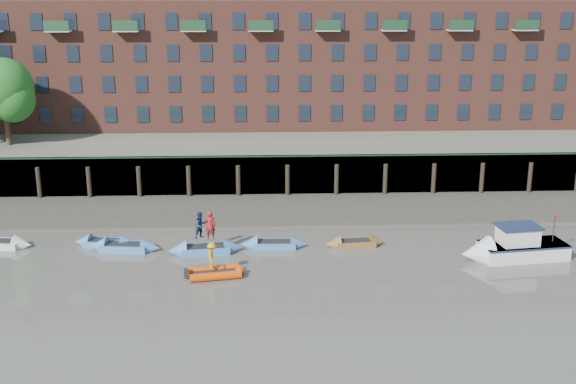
{
  "coord_description": "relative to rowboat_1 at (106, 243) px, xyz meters",
  "views": [
    {
      "loc": [
        -0.21,
        -34.69,
        16.94
      ],
      "look_at": [
        1.65,
        12.0,
        3.2
      ],
      "focal_mm": 45.0,
      "sensor_mm": 36.0,
      "label": 1
    }
  ],
  "objects": [
    {
      "name": "rib_tender",
      "position": [
        7.62,
        -5.43,
        0.03
      ],
      "size": [
        3.41,
        2.07,
        0.57
      ],
      "rotation": [
        0.0,
        0.0,
        0.18
      ],
      "color": "#DB3F06",
      "rests_on": "ground"
    },
    {
      "name": "person_rower_a",
      "position": [
        7.01,
        -1.5,
        1.67
      ],
      "size": [
        0.71,
        0.48,
        1.9
      ],
      "primitive_type": "imported",
      "rotation": [
        0.0,
        0.0,
        3.1
      ],
      "color": "maroon",
      "rests_on": "rowboat_3"
    },
    {
      "name": "foreshore",
      "position": [
        10.47,
        7.38,
        -0.22
      ],
      "size": [
        110.0,
        8.0,
        0.5
      ],
      "primitive_type": "cube",
      "color": "#3D382F",
      "rests_on": "ground"
    },
    {
      "name": "rowboat_3",
      "position": [
        6.66,
        -1.53,
        0.03
      ],
      "size": [
        4.94,
        1.95,
        1.4
      ],
      "rotation": [
        0.0,
        0.0,
        0.12
      ],
      "color": "#4574AF",
      "rests_on": "ground"
    },
    {
      "name": "apartment_terrace",
      "position": [
        10.46,
        26.38,
        12.6
      ],
      "size": [
        80.6,
        15.56,
        20.98
      ],
      "color": "brown",
      "rests_on": "bank_terrace"
    },
    {
      "name": "person_rib_crew",
      "position": [
        7.35,
        -5.37,
        1.11
      ],
      "size": [
        0.62,
        1.04,
        1.58
      ],
      "primitive_type": "imported",
      "rotation": [
        0.0,
        0.0,
        1.54
      ],
      "color": "orange",
      "rests_on": "rib_tender"
    },
    {
      "name": "person_rower_b",
      "position": [
        6.39,
        -1.27,
        1.6
      ],
      "size": [
        1.08,
        1.05,
        1.76
      ],
      "primitive_type": "imported",
      "rotation": [
        0.0,
        0.0,
        0.67
      ],
      "color": "#19233F",
      "rests_on": "rowboat_3"
    },
    {
      "name": "bank_terrace",
      "position": [
        10.47,
        25.38,
        1.38
      ],
      "size": [
        110.0,
        28.0,
        3.2
      ],
      "primitive_type": "cube",
      "color": "#5E594D",
      "rests_on": "ground"
    },
    {
      "name": "ground",
      "position": [
        10.47,
        -10.62,
        -0.22
      ],
      "size": [
        220.0,
        220.0,
        0.0
      ],
      "primitive_type": "plane",
      "color": "#58534C",
      "rests_on": "ground"
    },
    {
      "name": "rowboat_5",
      "position": [
        16.48,
        -0.66,
        -0.01
      ],
      "size": [
        4.15,
        1.59,
        1.18
      ],
      "rotation": [
        0.0,
        0.0,
        0.1
      ],
      "color": "brown",
      "rests_on": "ground"
    },
    {
      "name": "river_wall",
      "position": [
        10.47,
        11.76,
        1.37
      ],
      "size": [
        110.0,
        1.23,
        3.3
      ],
      "color": "#2D2A26",
      "rests_on": "ground"
    },
    {
      "name": "motor_launch",
      "position": [
        25.72,
        -3.31,
        0.49
      ],
      "size": [
        7.03,
        3.09,
        2.8
      ],
      "rotation": [
        0.0,
        0.0,
        3.27
      ],
      "color": "silver",
      "rests_on": "ground"
    },
    {
      "name": "rowboat_2",
      "position": [
        1.37,
        -0.86,
        0.02
      ],
      "size": [
        4.83,
        1.94,
        1.36
      ],
      "rotation": [
        0.0,
        0.0,
        -0.12
      ],
      "color": "#4574AF",
      "rests_on": "ground"
    },
    {
      "name": "mud_band",
      "position": [
        10.47,
        3.98,
        -0.22
      ],
      "size": [
        110.0,
        1.6,
        0.1
      ],
      "primitive_type": "cube",
      "color": "#4C4336",
      "rests_on": "ground"
    },
    {
      "name": "rowboat_1",
      "position": [
        0.0,
        0.0,
        0.0
      ],
      "size": [
        4.43,
        1.92,
        1.24
      ],
      "rotation": [
        0.0,
        0.0,
        -0.16
      ],
      "color": "#4574AF",
      "rests_on": "ground"
    },
    {
      "name": "rowboat_4",
      "position": [
        11.12,
        -0.71,
        0.0
      ],
      "size": [
        4.36,
        1.29,
        1.26
      ],
      "rotation": [
        0.0,
        0.0,
        -0.01
      ],
      "color": "#4574AF",
      "rests_on": "ground"
    }
  ]
}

